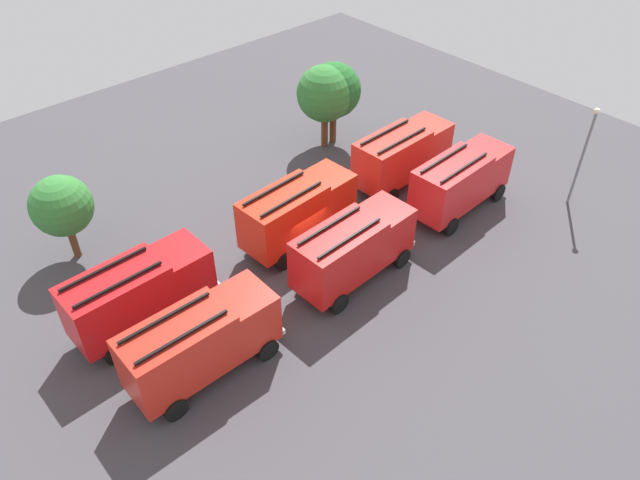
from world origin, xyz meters
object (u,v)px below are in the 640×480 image
(firefighter_1, at_px, (372,217))
(tree_0, at_px, (62,206))
(fire_truck_4, at_px, (298,210))
(tree_1, at_px, (325,94))
(fire_truck_2, at_px, (461,180))
(tree_2, at_px, (333,90))
(fire_truck_5, at_px, (402,153))
(traffic_cone_1, at_px, (277,203))
(fire_truck_0, at_px, (201,341))
(traffic_cone_0, at_px, (374,222))
(lamppost, at_px, (584,150))
(fire_truck_3, at_px, (139,292))
(firefighter_0, at_px, (351,195))
(fire_truck_1, at_px, (353,248))

(firefighter_1, distance_m, tree_0, 16.96)
(fire_truck_4, distance_m, tree_1, 10.77)
(fire_truck_2, xyz_separation_m, tree_2, (-0.17, 11.03, 1.79))
(firefighter_1, height_order, tree_0, tree_0)
(fire_truck_4, relative_size, fire_truck_5, 1.01)
(fire_truck_5, xyz_separation_m, traffic_cone_1, (-7.75, 3.18, -1.81))
(fire_truck_0, xyz_separation_m, traffic_cone_0, (13.42, 2.37, -1.81))
(tree_1, height_order, lamppost, lamppost)
(firefighter_1, relative_size, traffic_cone_1, 2.39)
(fire_truck_0, bearing_deg, fire_truck_2, 1.11)
(fire_truck_3, distance_m, traffic_cone_1, 11.41)
(tree_0, xyz_separation_m, tree_2, (19.13, -0.39, 0.51))
(fire_truck_5, bearing_deg, traffic_cone_0, -156.83)
(tree_0, distance_m, traffic_cone_0, 17.29)
(firefighter_0, distance_m, traffic_cone_0, 2.36)
(fire_truck_0, bearing_deg, fire_truck_5, 14.53)
(fire_truck_5, distance_m, lamppost, 10.66)
(fire_truck_1, relative_size, tree_1, 1.23)
(firefighter_0, bearing_deg, traffic_cone_0, -76.67)
(tree_2, bearing_deg, fire_truck_4, -142.79)
(fire_truck_3, bearing_deg, traffic_cone_1, 15.53)
(fire_truck_1, bearing_deg, fire_truck_0, 177.81)
(traffic_cone_0, bearing_deg, fire_truck_0, -169.99)
(fire_truck_3, xyz_separation_m, firefighter_1, (13.56, -2.27, -1.24))
(fire_truck_2, bearing_deg, fire_truck_0, 178.35)
(firefighter_1, bearing_deg, tree_2, -132.61)
(fire_truck_3, xyz_separation_m, tree_2, (18.78, 6.71, 1.79))
(fire_truck_5, height_order, firefighter_1, fire_truck_5)
(tree_1, xyz_separation_m, tree_2, (0.84, 0.05, -0.04))
(tree_0, xyz_separation_m, traffic_cone_0, (14.27, -9.25, -3.09))
(fire_truck_1, height_order, fire_truck_5, same)
(fire_truck_0, distance_m, fire_truck_5, 18.61)
(firefighter_0, xyz_separation_m, tree_0, (-14.56, 6.97, 2.52))
(tree_2, relative_size, traffic_cone_0, 8.41)
(tree_0, xyz_separation_m, traffic_cone_1, (11.15, -3.92, -3.09))
(fire_truck_0, xyz_separation_m, fire_truck_2, (18.45, 0.20, 0.00))
(fire_truck_0, relative_size, firefighter_0, 4.40)
(tree_2, bearing_deg, fire_truck_1, -128.61)
(fire_truck_1, distance_m, tree_1, 13.90)
(fire_truck_0, bearing_deg, fire_truck_4, 25.83)
(fire_truck_1, bearing_deg, firefighter_0, 44.16)
(fire_truck_1, bearing_deg, tree_1, 51.63)
(fire_truck_3, height_order, firefighter_0, fire_truck_3)
(fire_truck_1, height_order, fire_truck_3, same)
(tree_1, xyz_separation_m, traffic_cone_0, (-4.01, -8.81, -3.64))
(fire_truck_1, height_order, firefighter_0, fire_truck_1)
(fire_truck_5, distance_m, tree_2, 6.95)
(fire_truck_4, relative_size, tree_0, 1.44)
(fire_truck_5, relative_size, traffic_cone_0, 10.44)
(fire_truck_0, distance_m, tree_0, 11.72)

